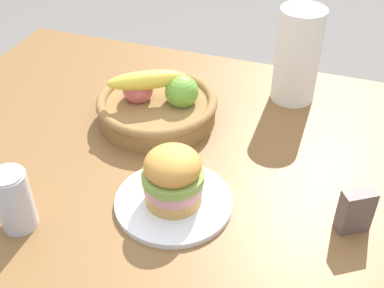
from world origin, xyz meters
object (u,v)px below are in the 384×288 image
object	(u,v)px
plate	(174,202)
paper_towel_roll	(298,56)
sandwich	(173,177)
fruit_basket	(157,104)
napkin_holder	(355,211)
soda_can	(14,200)

from	to	relation	value
plate	paper_towel_roll	xyz separation A→B (m)	(0.15, 0.47, 0.11)
sandwich	fruit_basket	bearing A→B (deg)	118.02
sandwich	napkin_holder	size ratio (longest dim) A/B	1.34
plate	sandwich	size ratio (longest dim) A/B	1.92
soda_can	napkin_holder	size ratio (longest dim) A/B	1.40
paper_towel_roll	napkin_holder	bearing A→B (deg)	-66.40
plate	fruit_basket	xyz separation A→B (m)	(-0.14, 0.26, 0.04)
sandwich	fruit_basket	world-z (taller)	fruit_basket
plate	sandwich	distance (m)	0.07
paper_towel_roll	soda_can	bearing A→B (deg)	-123.40
soda_can	fruit_basket	size ratio (longest dim) A/B	0.43
paper_towel_roll	fruit_basket	bearing A→B (deg)	-144.93
sandwich	paper_towel_roll	xyz separation A→B (m)	(0.15, 0.47, 0.05)
sandwich	paper_towel_roll	bearing A→B (deg)	72.11
plate	soda_can	xyz separation A→B (m)	(-0.25, -0.14, 0.06)
plate	napkin_holder	size ratio (longest dim) A/B	2.57
soda_can	fruit_basket	distance (m)	0.42
plate	fruit_basket	distance (m)	0.30
napkin_holder	paper_towel_roll	bearing A→B (deg)	80.76
sandwich	paper_towel_roll	distance (m)	0.49
sandwich	fruit_basket	xyz separation A→B (m)	(-0.14, 0.26, -0.03)
plate	soda_can	bearing A→B (deg)	-150.28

